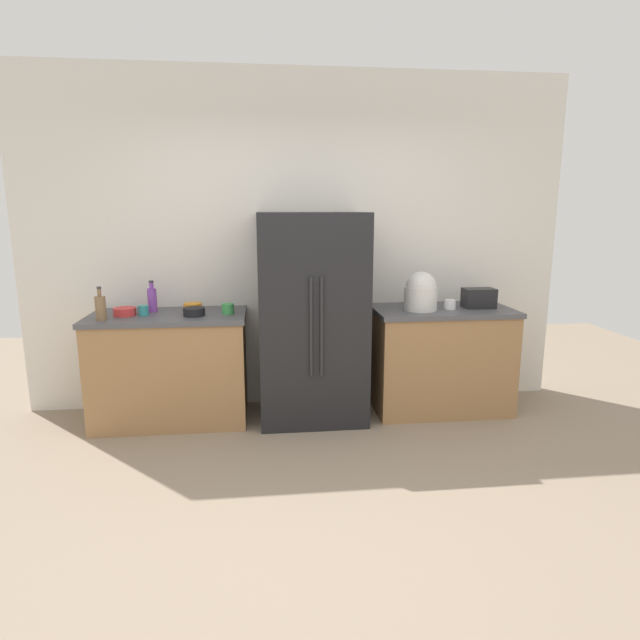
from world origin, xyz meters
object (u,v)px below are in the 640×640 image
Objects in this scene: bottle_a at (152,299)px; cup_c at (228,309)px; rice_cooker at (421,292)px; cup_a at (143,310)px; bowl_b at (193,307)px; bottle_b at (101,308)px; refrigerator at (312,318)px; bowl_c at (194,312)px; cup_b at (450,304)px; toaster at (479,298)px; bowl_a at (125,312)px.

cup_c is at bearing -14.18° from bottle_a.
bottle_a is at bearing 175.31° from rice_cooker.
cup_a is 0.54× the size of bowl_b.
rice_cooker reaches higher than bottle_b.
cup_a is (0.28, 0.16, -0.06)m from bottle_b.
refrigerator is 17.80× the size of cup_c.
refrigerator is 5.27× the size of rice_cooker.
cup_c is at bearing 12.08° from bowl_c.
refrigerator is 0.94m from bowl_c.
bottle_b is at bearing -149.54° from cup_a.
rice_cooker is (0.91, -0.02, 0.20)m from refrigerator.
bowl_b is at bearing 24.87° from bottle_b.
cup_b is (1.17, -0.01, 0.09)m from refrigerator.
cup_c is at bearing 179.72° from cup_b.
rice_cooker is at bearing -174.23° from toaster.
toaster is at bearing 5.77° from rice_cooker.
rice_cooker is at bearing -5.05° from bowl_b.
toaster is (1.44, 0.03, 0.13)m from refrigerator.
rice_cooker is 1.85m from bowl_c.
rice_cooker is at bearing -1.47° from refrigerator.
bowl_a is at bearing -144.42° from bottle_a.
toaster is 0.27m from cup_b.
bowl_b is (0.65, 0.30, -0.06)m from bottle_b.
bowl_a is (-2.66, 0.03, -0.01)m from cup_b.
rice_cooker reaches higher than bowl_c.
cup_c is at bearing -0.50° from cup_a.
bowl_c is (0.40, -0.06, -0.01)m from cup_a.
cup_b is at bearing -0.34° from cup_a.
bottle_a is 2.68× the size of cup_b.
rice_cooker is 1.25× the size of bottle_b.
refrigerator reaches higher than toaster.
refrigerator is 0.99m from bowl_b.
cup_a is (-1.34, 0.01, 0.09)m from refrigerator.
toaster reaches higher than bowl_b.
toaster is 1.01× the size of bottle_b.
bowl_b is at bearing 175.98° from cup_b.
cup_c reaches higher than bowl_a.
cup_c is (-1.59, 0.02, -0.11)m from rice_cooker.
cup_c is 0.27m from bowl_c.
toaster is 0.81× the size of rice_cooker.
bottle_b reaches higher than bowl_a.
refrigerator is at bearing -0.81° from bowl_a.
bottle_a reaches higher than cup_c.
bowl_a is 0.55m from bowl_c.
cup_a is at bearing 179.23° from rice_cooker.
bowl_c is at bearing 8.50° from bottle_b.
cup_b is at bearing -0.38° from refrigerator.
cup_b is 0.55× the size of bowl_a.
bowl_c is at bearing -177.95° from toaster.
bowl_a is at bearing -166.70° from bowl_b.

